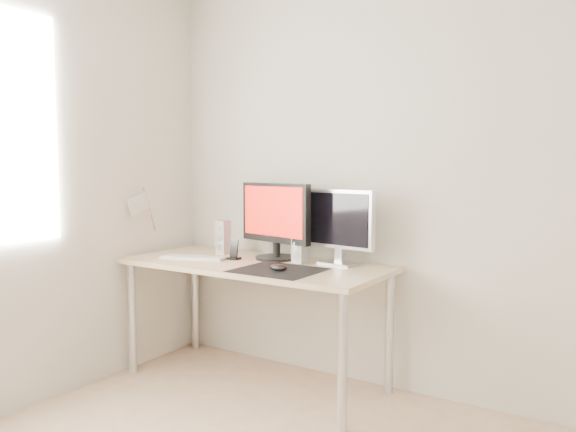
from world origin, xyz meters
The scene contains 11 objects.
wall_back centered at (0.00, 1.75, 1.25)m, with size 3.50×3.50×0.00m, color silver.
mousepad centered at (-0.67, 1.24, 0.73)m, with size 0.45×0.40×0.00m, color black.
mouse centered at (-0.65, 1.21, 0.75)m, with size 0.11×0.06×0.04m, color black.
desk centered at (-0.93, 1.38, 0.65)m, with size 1.60×0.70×0.73m.
main_monitor centered at (-0.89, 1.54, 0.98)m, with size 0.55×0.31×0.47m.
second_monitor centered at (-0.47, 1.59, 0.97)m, with size 0.45×0.19×0.43m.
speaker_left centered at (-1.29, 1.53, 0.84)m, with size 0.07×0.08×0.22m.
speaker_right centered at (-0.70, 1.52, 0.84)m, with size 0.07×0.08×0.22m.
keyboard centered at (-1.32, 1.28, 0.74)m, with size 0.44×0.22×0.02m.
phone_dock centered at (-1.09, 1.40, 0.77)m, with size 0.07×0.06×0.12m.
pennant centered at (-1.72, 1.24, 1.05)m, with size 0.01×0.23×0.29m.
Camera 1 is at (1.02, -1.27, 1.29)m, focal length 35.00 mm.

